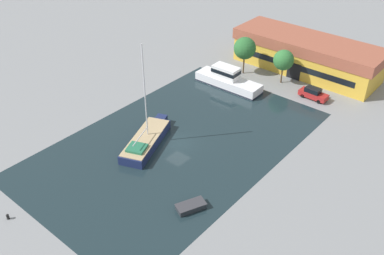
# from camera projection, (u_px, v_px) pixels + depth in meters

# --- Properties ---
(ground_plane) EXTENTS (440.00, 440.00, 0.00)m
(ground_plane) POSITION_uv_depth(u_px,v_px,m) (177.00, 143.00, 55.73)
(ground_plane) COLOR gray
(water_canal) EXTENTS (24.44, 39.33, 0.01)m
(water_canal) POSITION_uv_depth(u_px,v_px,m) (177.00, 143.00, 55.72)
(water_canal) COLOR #19282D
(water_canal) RESTS_ON ground
(warehouse_building) EXTENTS (24.91, 8.55, 5.80)m
(warehouse_building) POSITION_uv_depth(u_px,v_px,m) (307.00, 55.00, 72.09)
(warehouse_building) COLOR gold
(warehouse_building) RESTS_ON ground
(quay_tree_near_building) EXTENTS (3.68, 3.68, 6.39)m
(quay_tree_near_building) POSITION_uv_depth(u_px,v_px,m) (245.00, 48.00, 70.30)
(quay_tree_near_building) COLOR brown
(quay_tree_near_building) RESTS_ON ground
(quay_tree_by_water) EXTENTS (3.29, 3.29, 5.64)m
(quay_tree_by_water) POSITION_uv_depth(u_px,v_px,m) (284.00, 60.00, 67.76)
(quay_tree_by_water) COLOR brown
(quay_tree_by_water) RESTS_ON ground
(parked_car) EXTENTS (4.40, 1.84, 1.76)m
(parked_car) POSITION_uv_depth(u_px,v_px,m) (313.00, 93.00, 65.09)
(parked_car) COLOR maroon
(parked_car) RESTS_ON ground
(sailboat_moored) EXTENTS (6.54, 10.96, 13.70)m
(sailboat_moored) POSITION_uv_depth(u_px,v_px,m) (146.00, 140.00, 55.17)
(sailboat_moored) COLOR #19234C
(sailboat_moored) RESTS_ON water_canal
(motor_cruiser) EXTENTS (11.26, 3.41, 3.35)m
(motor_cruiser) POSITION_uv_depth(u_px,v_px,m) (228.00, 80.00, 68.21)
(motor_cruiser) COLOR white
(motor_cruiser) RESTS_ON water_canal
(small_dinghy) EXTENTS (2.69, 3.53, 0.68)m
(small_dinghy) POSITION_uv_depth(u_px,v_px,m) (191.00, 206.00, 45.55)
(small_dinghy) COLOR #23282D
(small_dinghy) RESTS_ON water_canal
(mooring_bollard) EXTENTS (0.31, 0.31, 0.66)m
(mooring_bollard) POSITION_uv_depth(u_px,v_px,m) (8.00, 216.00, 44.33)
(mooring_bollard) COLOR black
(mooring_bollard) RESTS_ON ground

